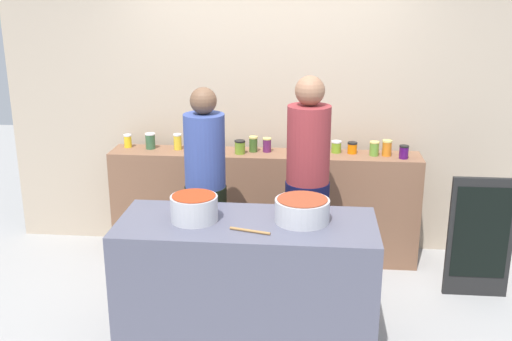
{
  "coord_description": "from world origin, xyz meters",
  "views": [
    {
      "loc": [
        0.41,
        -3.98,
        2.4
      ],
      "look_at": [
        0.0,
        0.35,
        1.05
      ],
      "focal_mm": 42.71,
      "sensor_mm": 36.0,
      "label": 1
    }
  ],
  "objects_px": {
    "preserve_jar_3": "(207,145)",
    "preserve_jar_10": "(374,149)",
    "preserve_jar_11": "(387,148)",
    "cooking_pot_left": "(194,208)",
    "preserve_jar_4": "(240,147)",
    "cooking_pot_center": "(302,210)",
    "preserve_jar_7": "(313,148)",
    "preserve_jar_1": "(150,141)",
    "wooden_spoon": "(250,231)",
    "preserve_jar_0": "(128,141)",
    "preserve_jar_2": "(178,142)",
    "preserve_jar_9": "(352,148)",
    "preserve_jar_12": "(404,152)",
    "cook_with_tongs": "(206,204)",
    "chalkboard_sign": "(480,237)",
    "preserve_jar_6": "(267,145)",
    "cook_in_cap": "(307,200)",
    "preserve_jar_5": "(253,144)",
    "preserve_jar_8": "(336,147)"
  },
  "relations": [
    {
      "from": "preserve_jar_4",
      "to": "cooking_pot_center",
      "type": "distance_m",
      "value": 1.43
    },
    {
      "from": "preserve_jar_1",
      "to": "cook_with_tongs",
      "type": "bearing_deg",
      "value": -51.43
    },
    {
      "from": "preserve_jar_4",
      "to": "preserve_jar_9",
      "type": "xyz_separation_m",
      "value": [
        0.97,
        0.1,
        -0.01
      ]
    },
    {
      "from": "preserve_jar_0",
      "to": "preserve_jar_7",
      "type": "relative_size",
      "value": 0.93
    },
    {
      "from": "preserve_jar_4",
      "to": "preserve_jar_5",
      "type": "xyz_separation_m",
      "value": [
        0.11,
        0.08,
        0.01
      ]
    },
    {
      "from": "preserve_jar_1",
      "to": "chalkboard_sign",
      "type": "xyz_separation_m",
      "value": [
        2.75,
        -0.61,
        -0.55
      ]
    },
    {
      "from": "preserve_jar_3",
      "to": "preserve_jar_7",
      "type": "xyz_separation_m",
      "value": [
        0.92,
        -0.02,
        -0.0
      ]
    },
    {
      "from": "preserve_jar_8",
      "to": "preserve_jar_10",
      "type": "relative_size",
      "value": 0.84
    },
    {
      "from": "preserve_jar_10",
      "to": "preserve_jar_12",
      "type": "height_order",
      "value": "preserve_jar_10"
    },
    {
      "from": "preserve_jar_12",
      "to": "cooking_pot_left",
      "type": "xyz_separation_m",
      "value": [
        -1.53,
        -1.34,
        -0.05
      ]
    },
    {
      "from": "preserve_jar_0",
      "to": "preserve_jar_5",
      "type": "distance_m",
      "value": 1.14
    },
    {
      "from": "preserve_jar_10",
      "to": "preserve_jar_11",
      "type": "relative_size",
      "value": 0.91
    },
    {
      "from": "preserve_jar_4",
      "to": "preserve_jar_8",
      "type": "relative_size",
      "value": 1.14
    },
    {
      "from": "preserve_jar_9",
      "to": "preserve_jar_4",
      "type": "bearing_deg",
      "value": -174.1
    },
    {
      "from": "preserve_jar_7",
      "to": "wooden_spoon",
      "type": "bearing_deg",
      "value": -104.14
    },
    {
      "from": "preserve_jar_7",
      "to": "preserve_jar_11",
      "type": "height_order",
      "value": "preserve_jar_11"
    },
    {
      "from": "preserve_jar_6",
      "to": "preserve_jar_10",
      "type": "relative_size",
      "value": 1.0
    },
    {
      "from": "preserve_jar_3",
      "to": "cooking_pot_left",
      "type": "distance_m",
      "value": 1.39
    },
    {
      "from": "preserve_jar_9",
      "to": "cooking_pot_left",
      "type": "xyz_separation_m",
      "value": [
        -1.1,
        -1.46,
        -0.05
      ]
    },
    {
      "from": "wooden_spoon",
      "to": "cook_with_tongs",
      "type": "bearing_deg",
      "value": 117.41
    },
    {
      "from": "preserve_jar_1",
      "to": "preserve_jar_12",
      "type": "relative_size",
      "value": 1.25
    },
    {
      "from": "preserve_jar_11",
      "to": "cooking_pot_center",
      "type": "distance_m",
      "value": 1.53
    },
    {
      "from": "preserve_jar_4",
      "to": "preserve_jar_11",
      "type": "xyz_separation_m",
      "value": [
        1.25,
        0.05,
        0.01
      ]
    },
    {
      "from": "preserve_jar_3",
      "to": "preserve_jar_10",
      "type": "height_order",
      "value": "preserve_jar_3"
    },
    {
      "from": "preserve_jar_5",
      "to": "cooking_pot_center",
      "type": "xyz_separation_m",
      "value": [
        0.46,
        -1.38,
        -0.07
      ]
    },
    {
      "from": "preserve_jar_11",
      "to": "preserve_jar_8",
      "type": "bearing_deg",
      "value": 171.91
    },
    {
      "from": "cooking_pot_left",
      "to": "chalkboard_sign",
      "type": "xyz_separation_m",
      "value": [
        2.08,
        0.84,
        -0.49
      ]
    },
    {
      "from": "chalkboard_sign",
      "to": "preserve_jar_9",
      "type": "bearing_deg",
      "value": 147.81
    },
    {
      "from": "preserve_jar_2",
      "to": "preserve_jar_3",
      "type": "relative_size",
      "value": 1.09
    },
    {
      "from": "preserve_jar_9",
      "to": "chalkboard_sign",
      "type": "xyz_separation_m",
      "value": [
        0.98,
        -0.61,
        -0.53
      ]
    },
    {
      "from": "preserve_jar_7",
      "to": "preserve_jar_8",
      "type": "height_order",
      "value": "preserve_jar_7"
    },
    {
      "from": "cooking_pot_center",
      "to": "preserve_jar_11",
      "type": "bearing_deg",
      "value": 63.12
    },
    {
      "from": "preserve_jar_8",
      "to": "chalkboard_sign",
      "type": "xyz_separation_m",
      "value": [
        1.11,
        -0.63,
        -0.54
      ]
    },
    {
      "from": "cook_in_cap",
      "to": "chalkboard_sign",
      "type": "bearing_deg",
      "value": 5.54
    },
    {
      "from": "preserve_jar_3",
      "to": "preserve_jar_11",
      "type": "relative_size",
      "value": 0.95
    },
    {
      "from": "cooking_pot_center",
      "to": "preserve_jar_9",
      "type": "bearing_deg",
      "value": 74.1
    },
    {
      "from": "cook_with_tongs",
      "to": "chalkboard_sign",
      "type": "bearing_deg",
      "value": 4.98
    },
    {
      "from": "preserve_jar_3",
      "to": "preserve_jar_12",
      "type": "relative_size",
      "value": 1.15
    },
    {
      "from": "cooking_pot_left",
      "to": "preserve_jar_3",
      "type": "bearing_deg",
      "value": 96.4
    },
    {
      "from": "preserve_jar_4",
      "to": "preserve_jar_7",
      "type": "height_order",
      "value": "preserve_jar_7"
    },
    {
      "from": "preserve_jar_11",
      "to": "cooking_pot_center",
      "type": "xyz_separation_m",
      "value": [
        -0.69,
        -1.36,
        -0.07
      ]
    },
    {
      "from": "preserve_jar_1",
      "to": "wooden_spoon",
      "type": "bearing_deg",
      "value": -56.76
    },
    {
      "from": "wooden_spoon",
      "to": "cook_in_cap",
      "type": "height_order",
      "value": "cook_in_cap"
    },
    {
      "from": "preserve_jar_11",
      "to": "cook_with_tongs",
      "type": "height_order",
      "value": "cook_with_tongs"
    },
    {
      "from": "preserve_jar_4",
      "to": "cook_with_tongs",
      "type": "xyz_separation_m",
      "value": [
        -0.18,
        -0.7,
        -0.27
      ]
    },
    {
      "from": "preserve_jar_3",
      "to": "preserve_jar_7",
      "type": "relative_size",
      "value": 1.02
    },
    {
      "from": "cook_with_tongs",
      "to": "cook_in_cap",
      "type": "xyz_separation_m",
      "value": [
        0.77,
        0.05,
        0.04
      ]
    },
    {
      "from": "preserve_jar_7",
      "to": "preserve_jar_12",
      "type": "height_order",
      "value": "preserve_jar_7"
    },
    {
      "from": "preserve_jar_12",
      "to": "wooden_spoon",
      "type": "xyz_separation_m",
      "value": [
        -1.14,
        -1.5,
        -0.13
      ]
    },
    {
      "from": "preserve_jar_11",
      "to": "cooking_pot_left",
      "type": "xyz_separation_m",
      "value": [
        -1.39,
        -1.41,
        -0.06
      ]
    }
  ]
}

